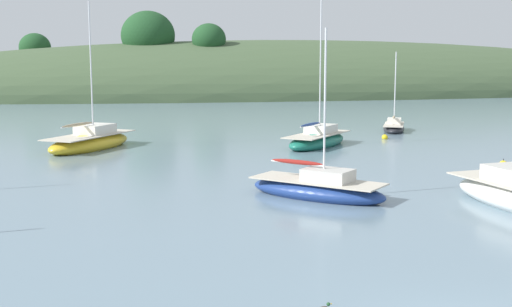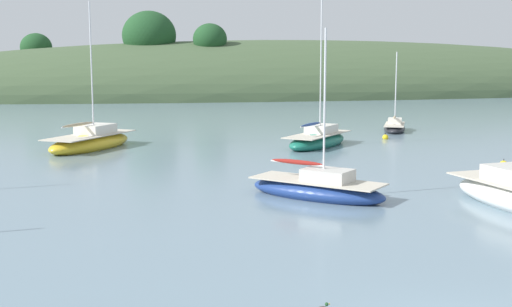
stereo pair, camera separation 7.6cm
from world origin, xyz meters
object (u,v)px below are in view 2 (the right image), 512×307
at_px(sailboat_red_portside, 91,142).
at_px(mooring_buoy_outer, 385,137).
at_px(sailboat_yellow_far, 318,140).
at_px(sailboat_blue_center, 395,127).
at_px(sailboat_grey_yawl, 318,189).
at_px(mooring_buoy_inner, 504,165).

height_order(sailboat_red_portside, mooring_buoy_outer, sailboat_red_portside).
bearing_deg(sailboat_yellow_far, sailboat_red_portside, 171.60).
bearing_deg(sailboat_blue_center, mooring_buoy_outer, -121.79).
relative_size(sailboat_grey_yawl, mooring_buoy_outer, 13.58).
relative_size(sailboat_blue_center, sailboat_grey_yawl, 0.89).
bearing_deg(sailboat_grey_yawl, mooring_buoy_inner, 23.28).
relative_size(mooring_buoy_outer, mooring_buoy_inner, 1.00).
relative_size(sailboat_grey_yawl, mooring_buoy_inner, 13.58).
distance_m(sailboat_red_portside, mooring_buoy_outer, 20.96).
height_order(sailboat_red_portside, mooring_buoy_inner, sailboat_red_portside).
xyz_separation_m(mooring_buoy_outer, mooring_buoy_inner, (1.10, -13.06, 0.00)).
bearing_deg(mooring_buoy_inner, sailboat_blue_center, 84.23).
xyz_separation_m(sailboat_yellow_far, sailboat_blue_center, (8.97, 7.31, -0.10)).
relative_size(sailboat_red_portside, sailboat_grey_yawl, 1.33).
bearing_deg(mooring_buoy_inner, sailboat_yellow_far, 124.58).
distance_m(sailboat_red_portside, sailboat_yellow_far, 15.03).
height_order(sailboat_yellow_far, sailboat_grey_yawl, sailboat_yellow_far).
bearing_deg(mooring_buoy_inner, sailboat_red_portside, 150.24).
xyz_separation_m(sailboat_grey_yawl, mooring_buoy_outer, (11.36, 18.42, -0.26)).
relative_size(sailboat_red_portside, sailboat_yellow_far, 0.95).
bearing_deg(mooring_buoy_outer, sailboat_grey_yawl, -121.66).
bearing_deg(sailboat_red_portside, sailboat_yellow_far, -8.40).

